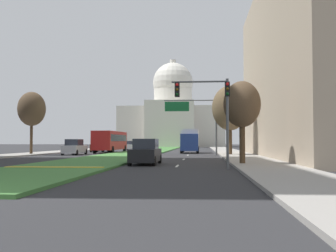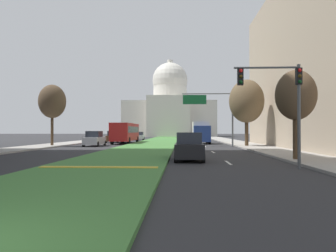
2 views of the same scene
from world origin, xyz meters
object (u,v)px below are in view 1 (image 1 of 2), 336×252
object	(u,v)px
street_tree_left_mid	(32,109)
sedan_midblock	(75,148)
street_tree_right_mid	(230,108)
city_bus	(110,140)
sedan_lead_stopped	(146,153)
capitol_building	(173,118)
street_tree_right_near	(242,105)
box_truck_delivery	(190,141)
overhead_guide_sign	(196,114)
sedan_distant	(100,146)
traffic_light_near_right	(213,103)
sedan_far_horizon	(131,146)

from	to	relation	value
street_tree_left_mid	sedan_midblock	size ratio (longest dim) A/B	1.64
street_tree_right_mid	city_bus	world-z (taller)	street_tree_right_mid
street_tree_right_mid	city_bus	xyz separation A→B (m)	(-15.89, 9.69, -3.53)
sedan_lead_stopped	street_tree_right_mid	bearing A→B (deg)	67.61
capitol_building	street_tree_right_near	distance (m)	86.46
sedan_lead_stopped	box_truck_delivery	size ratio (longest dim) A/B	0.64
overhead_guide_sign	sedan_lead_stopped	xyz separation A→B (m)	(-3.24, -17.85, -3.84)
sedan_midblock	sedan_lead_stopped	bearing A→B (deg)	-58.61
street_tree_left_mid	sedan_distant	bearing A→B (deg)	70.27
sedan_distant	city_bus	distance (m)	4.39
traffic_light_near_right	box_truck_delivery	xyz separation A→B (m)	(-2.20, 30.61, -2.12)
street_tree_right_near	sedan_distant	size ratio (longest dim) A/B	1.31
street_tree_right_mid	sedan_midblock	distance (m)	18.73
traffic_light_near_right	city_bus	world-z (taller)	traffic_light_near_right
sedan_distant	city_bus	world-z (taller)	city_bus
sedan_far_horizon	sedan_midblock	bearing A→B (deg)	-94.56
street_tree_left_mid	box_truck_delivery	xyz separation A→B (m)	(18.29, 8.96, -3.69)
sedan_lead_stopped	sedan_distant	xyz separation A→B (m)	(-11.29, 30.34, 0.02)
sedan_lead_stopped	city_bus	world-z (taller)	city_bus
traffic_light_near_right	sedan_midblock	distance (m)	27.64
street_tree_right_near	sedan_distant	xyz separation A→B (m)	(-17.87, 30.75, -3.19)
street_tree_left_mid	sedan_lead_stopped	size ratio (longest dim) A/B	1.80
overhead_guide_sign	city_bus	world-z (taller)	overhead_guide_sign
sedan_distant	box_truck_delivery	xyz separation A→B (m)	(13.59, -4.14, 0.82)
sedan_midblock	sedan_distant	world-z (taller)	sedan_midblock
sedan_far_horizon	sedan_lead_stopped	bearing A→B (deg)	-78.31
sedan_lead_stopped	sedan_far_horizon	distance (m)	44.74
street_tree_right_near	sedan_midblock	world-z (taller)	street_tree_right_near
capitol_building	traffic_light_near_right	size ratio (longest dim) A/B	5.58
overhead_guide_sign	street_tree_right_mid	size ratio (longest dim) A/B	0.83
traffic_light_near_right	sedan_midblock	bearing A→B (deg)	124.62
sedan_midblock	box_truck_delivery	world-z (taller)	box_truck_delivery
box_truck_delivery	sedan_far_horizon	bearing A→B (deg)	122.85
sedan_midblock	street_tree_right_near	bearing A→B (deg)	-46.46
box_truck_delivery	city_bus	world-z (taller)	box_truck_delivery
overhead_guide_sign	street_tree_right_mid	bearing A→B (deg)	-10.83
street_tree_left_mid	sedan_lead_stopped	world-z (taller)	street_tree_left_mid
street_tree_right_mid	box_truck_delivery	distance (m)	10.87
sedan_far_horizon	city_bus	size ratio (longest dim) A/B	0.40
sedan_distant	sedan_far_horizon	xyz separation A→B (m)	(2.22, 13.47, -0.08)
street_tree_right_near	sedan_lead_stopped	xyz separation A→B (m)	(-6.58, 0.41, -3.21)
traffic_light_near_right	street_tree_right_mid	distance (m)	21.73
sedan_distant	city_bus	bearing A→B (deg)	-55.21
sedan_midblock	box_truck_delivery	size ratio (longest dim) A/B	0.71
box_truck_delivery	city_bus	bearing A→B (deg)	176.88
city_bus	street_tree_left_mid	bearing A→B (deg)	-126.77
sedan_lead_stopped	street_tree_right_near	bearing A→B (deg)	-3.59
street_tree_right_mid	sedan_lead_stopped	size ratio (longest dim) A/B	1.90
street_tree_right_near	sedan_midblock	size ratio (longest dim) A/B	1.25
capitol_building	box_truck_delivery	size ratio (longest dim) A/B	4.53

